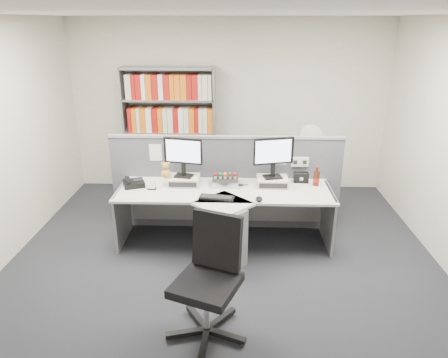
{
  "coord_description": "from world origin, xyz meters",
  "views": [
    {
      "loc": [
        0.15,
        -3.78,
        2.62
      ],
      "look_at": [
        0.0,
        0.65,
        0.92
      ],
      "focal_mm": 32.95,
      "sensor_mm": 36.0,
      "label": 1
    }
  ],
  "objects_px": {
    "shelving_unit": "(171,134)",
    "keyboard": "(217,198)",
    "filing_cabinet": "(307,183)",
    "desk_fan": "(310,138)",
    "desk": "(224,217)",
    "desk_phone": "(133,183)",
    "monitor_right": "(274,154)",
    "office_chair": "(210,275)",
    "monitor_left": "(183,154)",
    "desk_calendar": "(152,185)",
    "desktop_pc": "(225,181)",
    "cola_bottle": "(316,178)",
    "speaker": "(301,177)",
    "mouse": "(259,199)"
  },
  "relations": [
    {
      "from": "keyboard",
      "to": "cola_bottle",
      "type": "xyz_separation_m",
      "value": [
        1.21,
        0.45,
        0.08
      ]
    },
    {
      "from": "mouse",
      "to": "cola_bottle",
      "type": "distance_m",
      "value": 0.88
    },
    {
      "from": "desktop_pc",
      "to": "desk_fan",
      "type": "relative_size",
      "value": 0.57
    },
    {
      "from": "desk_calendar",
      "to": "desk_fan",
      "type": "bearing_deg",
      "value": 29.95
    },
    {
      "from": "shelving_unit",
      "to": "desk_phone",
      "type": "bearing_deg",
      "value": -98.39
    },
    {
      "from": "desk_phone",
      "to": "cola_bottle",
      "type": "distance_m",
      "value": 2.26
    },
    {
      "from": "mouse",
      "to": "desk_phone",
      "type": "relative_size",
      "value": 0.39
    },
    {
      "from": "desktop_pc",
      "to": "office_chair",
      "type": "height_order",
      "value": "office_chair"
    },
    {
      "from": "shelving_unit",
      "to": "speaker",
      "type": "bearing_deg",
      "value": -35.95
    },
    {
      "from": "desk",
      "to": "speaker",
      "type": "distance_m",
      "value": 1.13
    },
    {
      "from": "keyboard",
      "to": "filing_cabinet",
      "type": "height_order",
      "value": "keyboard"
    },
    {
      "from": "desk",
      "to": "office_chair",
      "type": "height_order",
      "value": "office_chair"
    },
    {
      "from": "monitor_left",
      "to": "speaker",
      "type": "relative_size",
      "value": 2.66
    },
    {
      "from": "speaker",
      "to": "desk_fan",
      "type": "relative_size",
      "value": 0.33
    },
    {
      "from": "keyboard",
      "to": "cola_bottle",
      "type": "height_order",
      "value": "cola_bottle"
    },
    {
      "from": "keyboard",
      "to": "office_chair",
      "type": "distance_m",
      "value": 1.32
    },
    {
      "from": "office_chair",
      "to": "desk",
      "type": "bearing_deg",
      "value": 87.04
    },
    {
      "from": "cola_bottle",
      "to": "desk_calendar",
      "type": "bearing_deg",
      "value": -174.49
    },
    {
      "from": "keyboard",
      "to": "office_chair",
      "type": "height_order",
      "value": "office_chair"
    },
    {
      "from": "mouse",
      "to": "monitor_right",
      "type": "bearing_deg",
      "value": 69.19
    },
    {
      "from": "keyboard",
      "to": "desk",
      "type": "bearing_deg",
      "value": 35.99
    },
    {
      "from": "monitor_right",
      "to": "filing_cabinet",
      "type": "distance_m",
      "value": 1.42
    },
    {
      "from": "desk",
      "to": "speaker",
      "type": "xyz_separation_m",
      "value": [
        0.96,
        0.5,
        0.33
      ]
    },
    {
      "from": "shelving_unit",
      "to": "cola_bottle",
      "type": "bearing_deg",
      "value": -35.63
    },
    {
      "from": "monitor_right",
      "to": "keyboard",
      "type": "distance_m",
      "value": 0.89
    },
    {
      "from": "filing_cabinet",
      "to": "desk_fan",
      "type": "distance_m",
      "value": 0.7
    },
    {
      "from": "keyboard",
      "to": "speaker",
      "type": "relative_size",
      "value": 2.26
    },
    {
      "from": "desktop_pc",
      "to": "desk_phone",
      "type": "bearing_deg",
      "value": -175.51
    },
    {
      "from": "desk_calendar",
      "to": "shelving_unit",
      "type": "xyz_separation_m",
      "value": [
        -0.02,
        1.65,
        0.2
      ]
    },
    {
      "from": "desk",
      "to": "desk_phone",
      "type": "bearing_deg",
      "value": 165.48
    },
    {
      "from": "shelving_unit",
      "to": "keyboard",
      "type": "bearing_deg",
      "value": -66.68
    },
    {
      "from": "monitor_right",
      "to": "shelving_unit",
      "type": "height_order",
      "value": "shelving_unit"
    },
    {
      "from": "monitor_left",
      "to": "desktop_pc",
      "type": "bearing_deg",
      "value": -0.2
    },
    {
      "from": "desktop_pc",
      "to": "mouse",
      "type": "xyz_separation_m",
      "value": [
        0.4,
        -0.48,
        -0.02
      ]
    },
    {
      "from": "desk",
      "to": "office_chair",
      "type": "relative_size",
      "value": 2.41
    },
    {
      "from": "monitor_right",
      "to": "keyboard",
      "type": "height_order",
      "value": "monitor_right"
    },
    {
      "from": "mouse",
      "to": "speaker",
      "type": "height_order",
      "value": "speaker"
    },
    {
      "from": "mouse",
      "to": "cola_bottle",
      "type": "xyz_separation_m",
      "value": [
        0.73,
        0.5,
        0.07
      ]
    },
    {
      "from": "desk_fan",
      "to": "shelving_unit",
      "type": "bearing_deg",
      "value": 167.92
    },
    {
      "from": "filing_cabinet",
      "to": "desk_fan",
      "type": "relative_size",
      "value": 1.26
    },
    {
      "from": "desk_fan",
      "to": "office_chair",
      "type": "bearing_deg",
      "value": -114.69
    },
    {
      "from": "monitor_right",
      "to": "desktop_pc",
      "type": "distance_m",
      "value": 0.69
    },
    {
      "from": "monitor_right",
      "to": "desk_phone",
      "type": "height_order",
      "value": "monitor_right"
    },
    {
      "from": "speaker",
      "to": "shelving_unit",
      "type": "bearing_deg",
      "value": 144.05
    },
    {
      "from": "monitor_left",
      "to": "shelving_unit",
      "type": "relative_size",
      "value": 0.25
    },
    {
      "from": "mouse",
      "to": "desk_phone",
      "type": "xyz_separation_m",
      "value": [
        -1.53,
        0.39,
        0.02
      ]
    },
    {
      "from": "mouse",
      "to": "shelving_unit",
      "type": "relative_size",
      "value": 0.06
    },
    {
      "from": "desk_calendar",
      "to": "filing_cabinet",
      "type": "relative_size",
      "value": 0.18
    },
    {
      "from": "shelving_unit",
      "to": "monitor_left",
      "type": "bearing_deg",
      "value": -75.13
    },
    {
      "from": "desk",
      "to": "mouse",
      "type": "height_order",
      "value": "mouse"
    }
  ]
}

